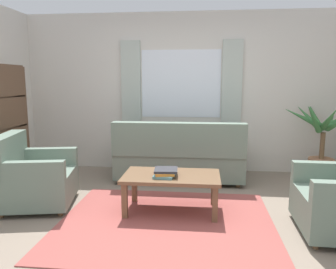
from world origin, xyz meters
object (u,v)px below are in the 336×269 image
object	(u,v)px
coffee_table	(172,180)
bookshelf	(3,134)
book_stack_on_table	(165,172)
couch	(180,157)
potted_plant	(321,144)
armchair_left	(33,178)

from	to	relation	value
coffee_table	bookshelf	xyz separation A→B (m)	(-2.38, 0.57, 0.39)
coffee_table	book_stack_on_table	size ratio (longest dim) A/B	3.24
couch	bookshelf	xyz separation A→B (m)	(-2.38, -0.64, 0.41)
potted_plant	armchair_left	bearing A→B (deg)	-159.52
armchair_left	bookshelf	bearing A→B (deg)	39.32
couch	bookshelf	distance (m)	2.50
couch	book_stack_on_table	distance (m)	1.28
armchair_left	bookshelf	size ratio (longest dim) A/B	0.57
couch	bookshelf	world-z (taller)	bookshelf
bookshelf	couch	bearing A→B (deg)	105.07
coffee_table	book_stack_on_table	xyz separation A→B (m)	(-0.07, -0.06, 0.10)
coffee_table	armchair_left	bearing A→B (deg)	-179.76
couch	book_stack_on_table	bearing A→B (deg)	86.82
book_stack_on_table	potted_plant	xyz separation A→B (m)	(2.17, 1.46, 0.09)
coffee_table	potted_plant	world-z (taller)	potted_plant
couch	book_stack_on_table	size ratio (longest dim) A/B	5.59
book_stack_on_table	bookshelf	size ratio (longest dim) A/B	0.20
couch	potted_plant	xyz separation A→B (m)	(2.10, 0.19, 0.20)
book_stack_on_table	potted_plant	bearing A→B (deg)	33.98
couch	coffee_table	bearing A→B (deg)	89.78
coffee_table	bookshelf	world-z (taller)	bookshelf
armchair_left	couch	bearing A→B (deg)	-65.24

